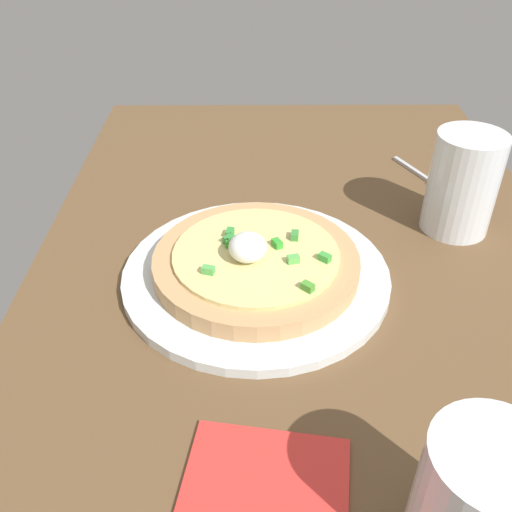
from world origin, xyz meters
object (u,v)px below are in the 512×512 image
pizza (256,261)px  fork (423,177)px  plate (256,275)px  napkin (263,501)px  cup_far (461,189)px

pizza → fork: pizza is taller
pizza → fork: bearing=133.7°
plate → fork: bearing=133.7°
plate → napkin: bearing=0.7°
cup_far → napkin: cup_far is taller
cup_far → napkin: 45.15cm
plate → cup_far: cup_far is taller
plate → napkin: size_ratio=2.36×
plate → pizza: pizza is taller
napkin → fork: bearing=154.2°
cup_far → napkin: size_ratio=1.00×
fork → napkin: bearing=-51.1°
plate → cup_far: (-10.44, 25.18, 4.96)cm
plate → napkin: 26.87cm
pizza → napkin: bearing=0.7°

